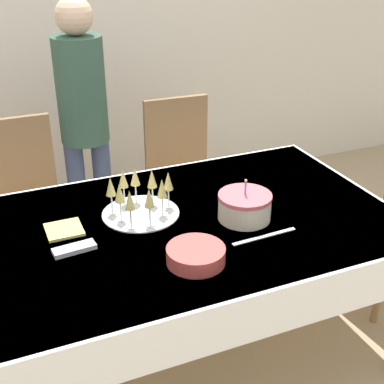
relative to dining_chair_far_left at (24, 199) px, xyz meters
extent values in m
plane|color=tan|center=(0.47, -0.90, -0.54)|extent=(12.00, 12.00, 0.00)
cube|color=silver|center=(0.47, 0.93, 0.81)|extent=(8.00, 0.05, 2.70)
cube|color=white|center=(0.47, -0.90, 0.18)|extent=(2.09, 1.13, 0.03)
cube|color=white|center=(0.47, -0.90, 0.09)|extent=(2.12, 1.16, 0.21)
cylinder|color=olive|center=(1.45, -0.39, -0.18)|extent=(0.06, 0.06, 0.71)
cube|color=olive|center=(0.00, -0.08, -0.09)|extent=(0.42, 0.42, 0.04)
cube|color=olive|center=(0.00, 0.11, 0.18)|extent=(0.40, 0.04, 0.50)
cylinder|color=olive|center=(0.18, -0.26, -0.32)|extent=(0.04, 0.04, 0.43)
cylinder|color=olive|center=(-0.18, -0.26, -0.32)|extent=(0.04, 0.04, 0.43)
cylinder|color=olive|center=(0.18, 0.10, -0.32)|extent=(0.04, 0.04, 0.43)
cube|color=olive|center=(0.94, -0.08, -0.09)|extent=(0.44, 0.44, 0.04)
cube|color=olive|center=(0.95, 0.11, 0.18)|extent=(0.40, 0.06, 0.50)
cylinder|color=olive|center=(1.11, -0.27, -0.32)|extent=(0.04, 0.04, 0.43)
cylinder|color=olive|center=(0.75, -0.25, -0.32)|extent=(0.04, 0.04, 0.43)
cylinder|color=olive|center=(1.13, 0.09, -0.32)|extent=(0.04, 0.04, 0.43)
cylinder|color=olive|center=(0.77, 0.11, -0.32)|extent=(0.04, 0.04, 0.43)
cylinder|color=olive|center=(1.60, -1.09, -0.32)|extent=(0.04, 0.04, 0.43)
cylinder|color=olive|center=(1.57, -0.74, -0.32)|extent=(0.04, 0.04, 0.43)
cylinder|color=olive|center=(1.93, -0.71, -0.32)|extent=(0.04, 0.04, 0.43)
cylinder|color=beige|center=(0.84, -0.98, 0.25)|extent=(0.23, 0.23, 0.10)
cylinder|color=#D15B66|center=(0.84, -0.98, 0.31)|extent=(0.23, 0.23, 0.02)
cylinder|color=#3F72D8|center=(0.84, -0.98, 0.35)|extent=(0.01, 0.01, 0.06)
sphere|color=#F9CC4C|center=(0.84, -0.98, 0.39)|extent=(0.01, 0.01, 0.01)
cylinder|color=silver|center=(0.44, -0.76, 0.20)|extent=(0.35, 0.35, 0.01)
cylinder|color=silver|center=(0.57, -0.76, 0.21)|extent=(0.05, 0.05, 0.00)
cylinder|color=silver|center=(0.57, -0.76, 0.25)|extent=(0.01, 0.01, 0.08)
cone|color=#E0CC72|center=(0.57, -0.76, 0.34)|extent=(0.04, 0.04, 0.08)
cylinder|color=silver|center=(0.51, -0.71, 0.21)|extent=(0.05, 0.05, 0.00)
cylinder|color=silver|center=(0.51, -0.71, 0.25)|extent=(0.01, 0.01, 0.08)
cone|color=#E0CC72|center=(0.51, -0.71, 0.34)|extent=(0.04, 0.04, 0.08)
cylinder|color=silver|center=(0.45, -0.65, 0.21)|extent=(0.05, 0.05, 0.00)
cylinder|color=silver|center=(0.45, -0.65, 0.25)|extent=(0.01, 0.01, 0.08)
cone|color=#E0CC72|center=(0.45, -0.65, 0.34)|extent=(0.04, 0.04, 0.08)
cylinder|color=silver|center=(0.39, -0.65, 0.21)|extent=(0.05, 0.05, 0.00)
cylinder|color=silver|center=(0.39, -0.65, 0.25)|extent=(0.01, 0.01, 0.08)
cone|color=#E0CC72|center=(0.39, -0.65, 0.34)|extent=(0.04, 0.04, 0.08)
cylinder|color=silver|center=(0.32, -0.71, 0.21)|extent=(0.05, 0.05, 0.00)
cylinder|color=silver|center=(0.32, -0.71, 0.25)|extent=(0.01, 0.01, 0.08)
cone|color=#E0CC72|center=(0.32, -0.71, 0.34)|extent=(0.04, 0.04, 0.08)
cylinder|color=silver|center=(0.34, -0.79, 0.21)|extent=(0.05, 0.05, 0.00)
cylinder|color=silver|center=(0.34, -0.79, 0.25)|extent=(0.01, 0.01, 0.08)
cone|color=#E0CC72|center=(0.34, -0.79, 0.34)|extent=(0.04, 0.04, 0.08)
cylinder|color=silver|center=(0.36, -0.87, 0.21)|extent=(0.05, 0.05, 0.00)
cylinder|color=silver|center=(0.36, -0.87, 0.25)|extent=(0.01, 0.01, 0.08)
cone|color=#E0CC72|center=(0.36, -0.87, 0.34)|extent=(0.04, 0.04, 0.08)
cylinder|color=silver|center=(0.44, -0.88, 0.21)|extent=(0.05, 0.05, 0.00)
cylinder|color=silver|center=(0.44, -0.88, 0.25)|extent=(0.01, 0.01, 0.08)
cone|color=#E0CC72|center=(0.44, -0.88, 0.34)|extent=(0.04, 0.04, 0.08)
cylinder|color=silver|center=(0.52, -0.82, 0.21)|extent=(0.05, 0.05, 0.00)
cylinder|color=silver|center=(0.52, -0.82, 0.25)|extent=(0.01, 0.01, 0.08)
cone|color=#E0CC72|center=(0.52, -0.82, 0.34)|extent=(0.04, 0.04, 0.08)
cylinder|color=#CC4C47|center=(0.51, -1.21, 0.20)|extent=(0.23, 0.23, 0.01)
cylinder|color=#CC4C47|center=(0.51, -1.21, 0.21)|extent=(0.23, 0.23, 0.01)
cylinder|color=#CC4C47|center=(0.51, -1.21, 0.22)|extent=(0.23, 0.23, 0.01)
cylinder|color=#CC4C47|center=(0.51, -1.21, 0.22)|extent=(0.23, 0.23, 0.01)
cylinder|color=#CC4C47|center=(0.51, -1.21, 0.23)|extent=(0.23, 0.23, 0.01)
cylinder|color=#CC4C47|center=(0.51, -1.21, 0.24)|extent=(0.23, 0.23, 0.01)
cylinder|color=#CC4C47|center=(0.51, -1.21, 0.25)|extent=(0.23, 0.23, 0.01)
cylinder|color=#CC4C47|center=(0.51, -1.21, 0.25)|extent=(0.23, 0.23, 0.01)
cylinder|color=#CC4C47|center=(0.51, -1.21, 0.26)|extent=(0.23, 0.23, 0.01)
cube|color=silver|center=(0.85, -1.15, 0.20)|extent=(0.30, 0.03, 0.00)
cube|color=silver|center=(0.10, -0.95, 0.21)|extent=(0.17, 0.08, 0.02)
cube|color=#E0D166|center=(0.09, -0.78, 0.21)|extent=(0.15, 0.15, 0.01)
cylinder|color=#3F4C72|center=(0.33, 0.18, -0.16)|extent=(0.11, 0.11, 0.76)
cylinder|color=#3F4C72|center=(0.49, 0.18, -0.16)|extent=(0.11, 0.11, 0.76)
cylinder|color=#335142|center=(0.41, 0.18, 0.52)|extent=(0.28, 0.28, 0.60)
sphere|color=#D8B293|center=(0.41, 0.18, 0.92)|extent=(0.21, 0.21, 0.21)
camera|label=1|loc=(-0.17, -2.77, 1.37)|focal=50.00mm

